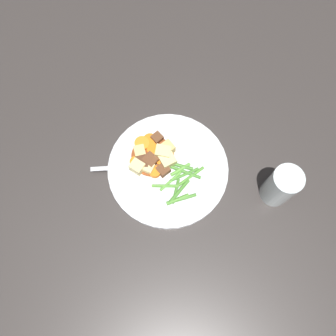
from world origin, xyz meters
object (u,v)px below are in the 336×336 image
(carrot_slice_2, at_px, (142,144))
(carrot_slice_3, at_px, (155,172))
(dinner_plate, at_px, (168,169))
(potato_chunk_0, at_px, (149,168))
(carrot_slice_0, at_px, (149,140))
(potato_chunk_2, at_px, (137,167))
(potato_chunk_1, at_px, (167,148))
(potato_chunk_3, at_px, (168,160))
(carrot_slice_1, at_px, (161,160))
(carrot_slice_5, at_px, (153,150))
(fork, at_px, (131,167))
(water_glass, at_px, (281,186))
(potato_chunk_5, at_px, (163,153))
(meat_chunk_0, at_px, (142,162))
(potato_chunk_4, at_px, (140,152))
(meat_chunk_1, at_px, (163,170))
(meat_chunk_3, at_px, (151,160))
(meat_chunk_2, at_px, (157,138))
(carrot_slice_4, at_px, (136,162))

(carrot_slice_2, relative_size, carrot_slice_3, 1.28)
(dinner_plate, height_order, potato_chunk_0, potato_chunk_0)
(carrot_slice_0, height_order, potato_chunk_2, potato_chunk_2)
(potato_chunk_1, relative_size, potato_chunk_3, 0.85)
(carrot_slice_1, distance_m, carrot_slice_5, 0.03)
(dinner_plate, height_order, carrot_slice_1, carrot_slice_1)
(fork, bearing_deg, potato_chunk_3, -113.64)
(water_glass, bearing_deg, potato_chunk_0, 47.64)
(potato_chunk_5, distance_m, water_glass, 0.27)
(carrot_slice_0, distance_m, potato_chunk_3, 0.07)
(carrot_slice_0, bearing_deg, potato_chunk_0, 147.63)
(carrot_slice_1, bearing_deg, potato_chunk_5, -48.92)
(fork, bearing_deg, meat_chunk_0, -101.39)
(potato_chunk_4, bearing_deg, meat_chunk_1, -160.72)
(carrot_slice_3, distance_m, water_glass, 0.28)
(potato_chunk_1, distance_m, meat_chunk_3, 0.05)
(carrot_slice_5, relative_size, potato_chunk_5, 0.86)
(carrot_slice_2, xyz_separation_m, meat_chunk_0, (-0.04, 0.02, 0.00))
(potato_chunk_0, height_order, potato_chunk_2, potato_chunk_2)
(fork, bearing_deg, potato_chunk_1, -95.32)
(potato_chunk_3, relative_size, meat_chunk_2, 1.44)
(carrot_slice_4, xyz_separation_m, meat_chunk_1, (-0.05, -0.04, 0.00))
(carrot_slice_4, xyz_separation_m, carrot_slice_5, (0.01, -0.05, -0.00))
(fork, bearing_deg, dinner_plate, -123.06)
(potato_chunk_3, height_order, meat_chunk_1, potato_chunk_3)
(potato_chunk_5, distance_m, fork, 0.08)
(dinner_plate, xyz_separation_m, potato_chunk_0, (0.02, 0.04, 0.02))
(meat_chunk_0, bearing_deg, meat_chunk_2, -61.31)
(carrot_slice_0, xyz_separation_m, potato_chunk_2, (-0.05, 0.06, 0.01))
(carrot_slice_4, height_order, meat_chunk_2, meat_chunk_2)
(carrot_slice_5, bearing_deg, carrot_slice_1, -175.44)
(carrot_slice_4, bearing_deg, water_glass, -134.00)
(carrot_slice_5, relative_size, water_glass, 0.26)
(dinner_plate, relative_size, meat_chunk_1, 10.58)
(carrot_slice_1, xyz_separation_m, carrot_slice_5, (0.03, 0.00, -0.00))
(dinner_plate, height_order, potato_chunk_5, potato_chunk_5)
(carrot_slice_1, relative_size, carrot_slice_5, 1.19)
(meat_chunk_3, height_order, water_glass, water_glass)
(potato_chunk_4, relative_size, meat_chunk_2, 1.13)
(meat_chunk_3, bearing_deg, carrot_slice_4, 63.44)
(carrot_slice_4, relative_size, potato_chunk_0, 1.21)
(potato_chunk_3, bearing_deg, carrot_slice_2, 21.77)
(potato_chunk_5, bearing_deg, meat_chunk_1, 148.71)
(carrot_slice_0, height_order, potato_chunk_5, potato_chunk_5)
(potato_chunk_0, bearing_deg, water_glass, -132.36)
(potato_chunk_4, bearing_deg, potato_chunk_3, -140.89)
(carrot_slice_4, xyz_separation_m, potato_chunk_5, (-0.02, -0.06, 0.01))
(carrot_slice_0, distance_m, potato_chunk_5, 0.05)
(potato_chunk_5, xyz_separation_m, fork, (0.01, 0.08, -0.01))
(potato_chunk_2, bearing_deg, carrot_slice_4, -15.59)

